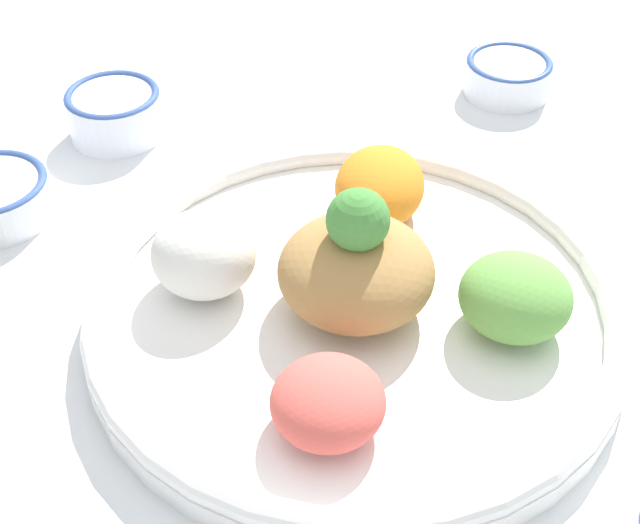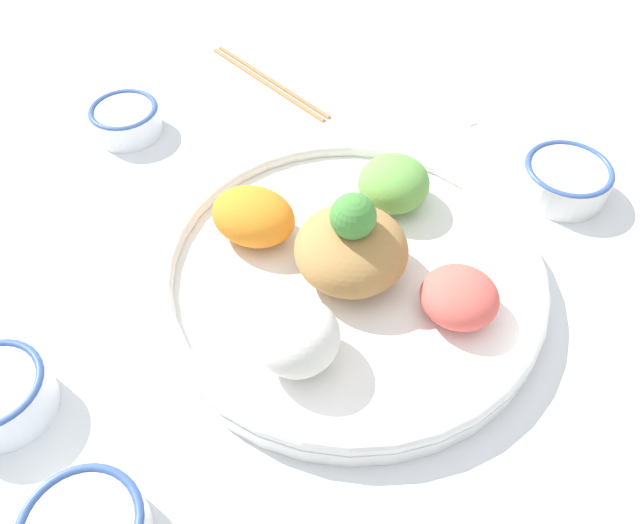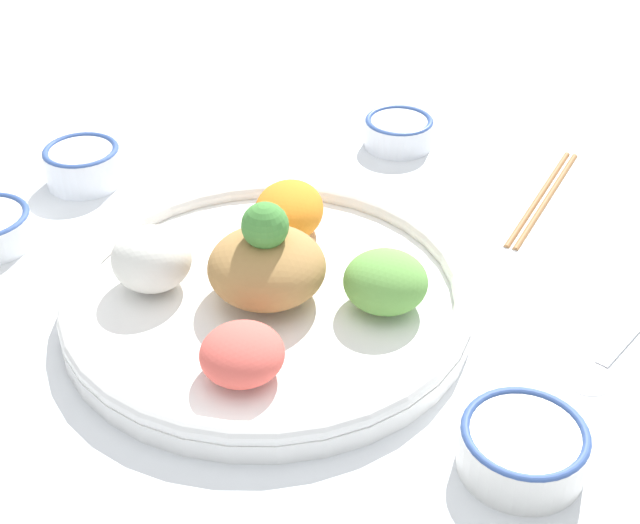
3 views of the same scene
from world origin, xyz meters
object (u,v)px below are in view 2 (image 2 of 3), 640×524
Objects in this scene: sauce_bowl_red at (126,119)px; serving_spoon_extra at (475,125)px; salad_platter at (349,266)px; chopsticks_pair_near at (269,80)px; sauce_bowl_dark at (565,178)px.

serving_spoon_extra is at bearing -154.05° from sauce_bowl_red.
sauce_bowl_red is (0.36, -0.11, -0.01)m from salad_platter.
chopsticks_pair_near is 1.90× the size of serving_spoon_extra.
serving_spoon_extra is (-0.05, -0.31, -0.02)m from salad_platter.
sauce_bowl_dark is 0.15m from serving_spoon_extra.
salad_platter is 4.53× the size of sauce_bowl_red.
sauce_bowl_red reaches higher than serving_spoon_extra.
sauce_bowl_red is 0.46m from serving_spoon_extra.
salad_platter is at bearing 52.60° from sauce_bowl_dark.
sauce_bowl_red reaches higher than chopsticks_pair_near.
salad_platter reaches higher than sauce_bowl_red.
serving_spoon_extra is at bearing 26.56° from chopsticks_pair_near.
chopsticks_pair_near is (-0.11, -0.18, -0.02)m from sauce_bowl_red.
salad_platter reaches higher than serving_spoon_extra.
serving_spoon_extra is (-0.30, -0.02, -0.00)m from chopsticks_pair_near.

